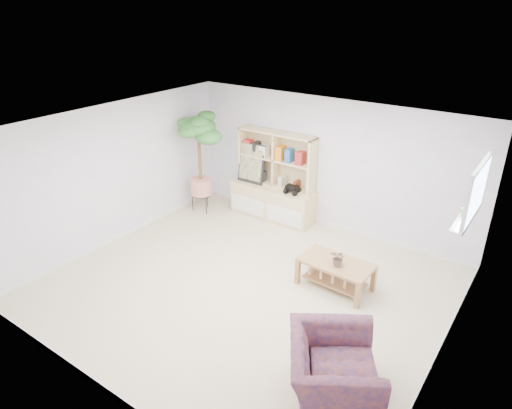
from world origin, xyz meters
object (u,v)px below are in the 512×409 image
Objects in this scene: storage_unit at (273,176)px; armchair at (333,368)px; coffee_table at (335,275)px; floor_tree at (200,164)px.

storage_unit is 4.48m from armchair.
armchair is at bearing -61.95° from coffee_table.
coffee_table is 0.53× the size of floor_tree.
armchair is at bearing -32.79° from floor_tree.
armchair reaches higher than coffee_table.
coffee_table is 3.58m from floor_tree.
storage_unit is 2.61m from coffee_table.
coffee_table is at bearing -14.59° from floor_tree.
storage_unit is 1.45m from floor_tree.
storage_unit is at bearing 24.44° from floor_tree.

